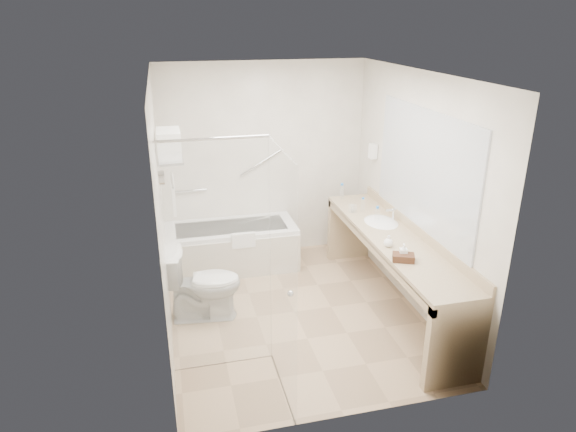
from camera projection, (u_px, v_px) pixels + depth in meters
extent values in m
plane|color=tan|center=(295.00, 312.00, 5.55)|extent=(3.20, 3.20, 0.00)
cube|color=white|center=(296.00, 74.00, 4.64)|extent=(2.60, 3.20, 0.10)
cube|color=silver|center=(264.00, 162.00, 6.55)|extent=(2.60, 0.10, 2.50)
cube|color=silver|center=(351.00, 278.00, 3.65)|extent=(2.60, 0.10, 2.50)
cube|color=silver|center=(161.00, 214.00, 4.81)|extent=(0.10, 3.20, 2.50)
cube|color=silver|center=(415.00, 193.00, 5.38)|extent=(0.10, 3.20, 2.50)
cube|color=white|center=(232.00, 246.00, 6.47)|extent=(1.60, 0.70, 0.55)
cube|color=beige|center=(236.00, 260.00, 6.16)|extent=(1.60, 0.02, 0.50)
cube|color=white|center=(243.00, 240.00, 6.10)|extent=(0.28, 0.06, 0.18)
cylinder|color=silver|center=(190.00, 191.00, 6.41)|extent=(0.40, 0.03, 0.03)
cylinder|color=silver|center=(261.00, 163.00, 6.50)|extent=(0.53, 0.03, 0.33)
cube|color=silver|center=(219.00, 261.00, 4.35)|extent=(0.90, 0.01, 2.10)
cube|color=silver|center=(282.00, 279.00, 4.04)|extent=(0.02, 0.90, 2.10)
cylinder|color=silver|center=(212.00, 139.00, 3.97)|extent=(0.90, 0.02, 0.02)
sphere|color=silver|center=(291.00, 294.00, 3.93)|extent=(0.05, 0.05, 0.05)
cylinder|color=silver|center=(161.00, 178.00, 3.53)|extent=(0.04, 0.10, 0.10)
cube|color=silver|center=(170.00, 158.00, 4.99)|extent=(0.24, 0.55, 0.02)
cylinder|color=silver|center=(172.00, 179.00, 5.07)|extent=(0.02, 0.55, 0.02)
cube|color=white|center=(173.00, 195.00, 5.13)|extent=(0.03, 0.42, 0.32)
cube|color=white|center=(170.00, 152.00, 4.97)|extent=(0.22, 0.40, 0.08)
cube|color=white|center=(169.00, 143.00, 4.94)|extent=(0.22, 0.40, 0.08)
cube|color=white|center=(168.00, 135.00, 4.91)|extent=(0.22, 0.40, 0.08)
cube|color=tan|center=(394.00, 238.00, 5.34)|extent=(0.55, 2.70, 0.05)
cube|color=tan|center=(417.00, 229.00, 5.37)|extent=(0.03, 2.70, 0.10)
cube|color=tan|center=(370.00, 246.00, 5.31)|extent=(0.04, 2.70, 0.08)
cube|color=tan|center=(456.00, 346.00, 4.31)|extent=(0.55, 0.08, 0.80)
cube|color=tan|center=(349.00, 229.00, 6.68)|extent=(0.55, 0.08, 0.80)
ellipsoid|color=white|center=(381.00, 224.00, 5.71)|extent=(0.40, 0.52, 0.14)
cylinder|color=silver|center=(394.00, 214.00, 5.70)|extent=(0.03, 0.03, 0.14)
cube|color=#B6BCC3|center=(424.00, 170.00, 5.14)|extent=(0.02, 2.00, 1.20)
cube|color=white|center=(373.00, 151.00, 6.25)|extent=(0.08, 0.10, 0.18)
imported|color=white|center=(203.00, 284.00, 5.33)|extent=(0.84, 0.53, 0.78)
cube|color=#4B2C1A|center=(403.00, 257.00, 4.79)|extent=(0.24, 0.20, 0.07)
imported|color=white|center=(403.00, 255.00, 4.83)|extent=(0.11, 0.17, 0.07)
imported|color=white|center=(388.00, 242.00, 5.08)|extent=(0.13, 0.15, 0.09)
cylinder|color=silver|center=(377.00, 216.00, 5.65)|extent=(0.06, 0.06, 0.17)
cylinder|color=blue|center=(378.00, 207.00, 5.62)|extent=(0.03, 0.03, 0.02)
cylinder|color=silver|center=(342.00, 192.00, 6.40)|extent=(0.06, 0.06, 0.18)
cylinder|color=blue|center=(342.00, 184.00, 6.37)|extent=(0.03, 0.03, 0.03)
cylinder|color=silver|center=(363.00, 205.00, 5.99)|extent=(0.05, 0.05, 0.15)
cylinder|color=blue|center=(363.00, 198.00, 5.96)|extent=(0.03, 0.03, 0.02)
cylinder|color=silver|center=(354.00, 209.00, 5.96)|extent=(0.07, 0.07, 0.09)
cylinder|color=silver|center=(351.00, 208.00, 5.98)|extent=(0.08, 0.08, 0.09)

